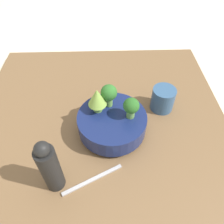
{
  "coord_description": "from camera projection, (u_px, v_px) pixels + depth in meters",
  "views": [
    {
      "loc": [
        0.02,
        -0.48,
        0.62
      ],
      "look_at": [
        0.04,
        -0.04,
        0.13
      ],
      "focal_mm": 35.0,
      "sensor_mm": 36.0,
      "label": 1
    }
  ],
  "objects": [
    {
      "name": "ground_plane",
      "position": [
        101.0,
        129.0,
        0.78
      ],
      "size": [
        6.0,
        6.0,
        0.0
      ],
      "primitive_type": "plane",
      "color": "beige"
    },
    {
      "name": "table",
      "position": [
        101.0,
        126.0,
        0.77
      ],
      "size": [
        0.87,
        0.89,
        0.04
      ],
      "color": "brown",
      "rests_on": "ground_plane"
    },
    {
      "name": "bowl",
      "position": [
        112.0,
        123.0,
        0.69
      ],
      "size": [
        0.22,
        0.22,
        0.07
      ],
      "color": "navy",
      "rests_on": "table"
    },
    {
      "name": "romanesco_piece_far",
      "position": [
        97.0,
        98.0,
        0.65
      ],
      "size": [
        0.06,
        0.06,
        0.08
      ],
      "color": "#609347",
      "rests_on": "bowl"
    },
    {
      "name": "broccoli_floret_right",
      "position": [
        131.0,
        107.0,
        0.64
      ],
      "size": [
        0.05,
        0.05,
        0.07
      ],
      "color": "#609347",
      "rests_on": "bowl"
    },
    {
      "name": "broccoli_floret_back",
      "position": [
        109.0,
        94.0,
        0.67
      ],
      "size": [
        0.05,
        0.05,
        0.08
      ],
      "color": "#6BA34C",
      "rests_on": "bowl"
    },
    {
      "name": "cup",
      "position": [
        163.0,
        99.0,
        0.77
      ],
      "size": [
        0.08,
        0.08,
        0.09
      ],
      "color": "#33567F",
      "rests_on": "table"
    },
    {
      "name": "pepper_mill",
      "position": [
        50.0,
        167.0,
        0.54
      ],
      "size": [
        0.05,
        0.05,
        0.19
      ],
      "color": "black",
      "rests_on": "table"
    },
    {
      "name": "fork",
      "position": [
        93.0,
        180.0,
        0.61
      ],
      "size": [
        0.17,
        0.09,
        0.01
      ],
      "color": "#B2B2B7",
      "rests_on": "table"
    }
  ]
}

